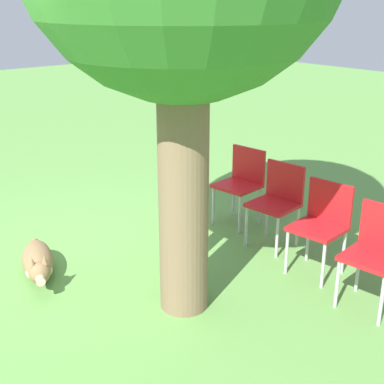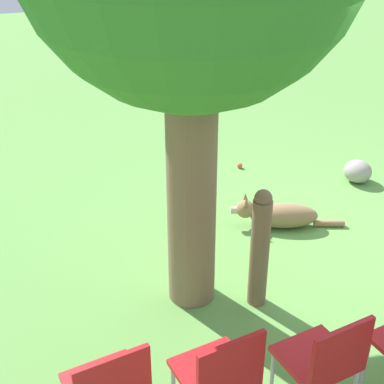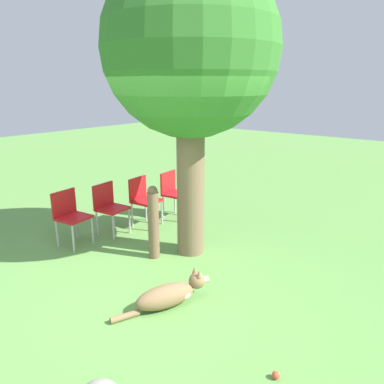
% 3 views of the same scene
% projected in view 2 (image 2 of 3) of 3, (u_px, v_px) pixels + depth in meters
% --- Properties ---
extents(ground_plane, '(30.00, 30.00, 0.00)m').
position_uv_depth(ground_plane, '(283.00, 252.00, 5.22)').
color(ground_plane, '#609947').
extents(dog, '(0.54, 1.14, 0.37)m').
position_uv_depth(dog, '(278.00, 215.00, 5.57)').
color(dog, olive).
rests_on(dog, ground_plane).
extents(fence_post, '(0.16, 0.16, 1.07)m').
position_uv_depth(fence_post, '(260.00, 248.00, 4.31)').
color(fence_post, brown).
rests_on(fence_post, ground_plane).
extents(red_chair_1, '(0.47, 0.48, 0.85)m').
position_uv_depth(red_chair_1, '(325.00, 359.00, 3.29)').
color(red_chair_1, red).
rests_on(red_chair_1, ground_plane).
extents(red_chair_2, '(0.47, 0.48, 0.85)m').
position_uv_depth(red_chair_2, '(220.00, 373.00, 3.19)').
color(red_chair_2, red).
rests_on(red_chair_2, ground_plane).
extents(tennis_ball, '(0.07, 0.07, 0.07)m').
position_uv_depth(tennis_ball, '(240.00, 166.00, 6.89)').
color(tennis_ball, '#E54C33').
rests_on(tennis_ball, ground_plane).
extents(garden_rock, '(0.35, 0.33, 0.27)m').
position_uv_depth(garden_rock, '(358.00, 171.00, 6.50)').
color(garden_rock, gray).
rests_on(garden_rock, ground_plane).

